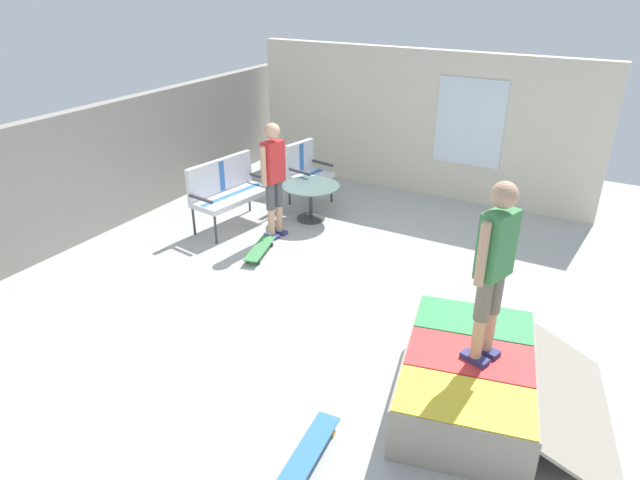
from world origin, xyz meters
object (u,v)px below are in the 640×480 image
person_watching (274,172)px  person_skater (494,262)px  patio_bench (227,187)px  skateboard_spare (310,448)px  patio_table (311,195)px  skateboard_by_bench (260,249)px  skate_ramp (471,379)px  patio_chair_near_house (305,167)px

person_watching → person_skater: size_ratio=1.04×
patio_bench → person_watching: size_ratio=0.78×
person_watching → skateboard_spare: size_ratio=2.08×
patio_bench → patio_table: size_ratio=1.46×
patio_bench → skateboard_by_bench: bearing=-121.4°
patio_table → skateboard_spare: 4.84m
skate_ramp → skateboard_by_bench: 3.68m
skate_ramp → patio_chair_near_house: patio_chair_near_house is taller
patio_bench → patio_table: 1.30m
patio_chair_near_house → skateboard_by_bench: (-2.01, -0.45, -0.53)m
skateboard_by_bench → patio_bench: bearing=58.6°
patio_bench → patio_chair_near_house: size_ratio=1.29×
patio_table → person_skater: 4.59m
skate_ramp → skateboard_spare: skate_ramp is taller
patio_table → skateboard_spare: (-4.17, -2.43, -0.32)m
skateboard_by_bench → skateboard_spare: size_ratio=1.01×
person_watching → skate_ramp: bearing=-121.3°
skateboard_by_bench → skateboard_spare: same height
skate_ramp → person_watching: (2.13, 3.51, 0.73)m
patio_bench → person_skater: size_ratio=0.81×
skate_ramp → person_skater: 1.20m
skate_ramp → patio_bench: patio_bench is taller
person_skater → skateboard_spare: 2.11m
patio_bench → skateboard_by_bench: 1.30m
person_skater → person_watching: bearing=59.2°
patio_chair_near_house → person_watching: person_watching is taller
skate_ramp → patio_chair_near_house: 5.19m
patio_table → person_skater: person_skater is taller
patio_bench → person_watching: 0.93m
patio_table → skateboard_by_bench: size_ratio=1.09×
patio_chair_near_house → skateboard_by_bench: 2.13m
person_skater → skateboard_spare: (-1.27, 0.98, -1.37)m
skateboard_spare → skate_ramp: bearing=-36.4°
person_skater → skateboard_by_bench: (1.49, 3.40, -1.37)m
skate_ramp → skateboard_spare: size_ratio=2.62×
skate_ramp → person_skater: (0.01, -0.05, 1.20)m
patio_table → person_skater: (-2.90, -3.41, 1.05)m
skateboard_by_bench → patio_chair_near_house: bearing=12.7°
person_skater → skateboard_spare: size_ratio=1.99×
patio_chair_near_house → skateboard_spare: patio_chair_near_house is taller
person_watching → skateboard_by_bench: 1.11m
patio_bench → skateboard_spare: size_ratio=1.62×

